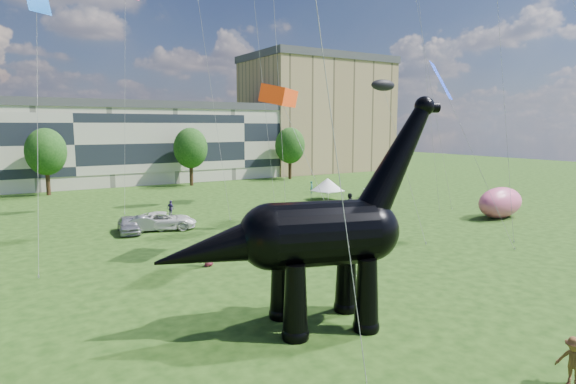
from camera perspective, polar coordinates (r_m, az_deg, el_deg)
ground at (r=27.09m, az=12.96°, el=-12.23°), size 220.00×220.00×0.00m
terrace_row at (r=80.69m, az=-24.49°, el=4.88°), size 78.00×11.00×12.00m
apartment_block at (r=101.29m, az=3.44°, el=8.87°), size 28.00×18.00×22.00m
tree_mid_left at (r=71.31m, az=-26.78°, el=4.68°), size 5.20×5.20×9.44m
tree_mid_right at (r=75.67m, az=-11.48°, el=5.50°), size 5.20×5.20×9.44m
tree_far_right at (r=83.59m, az=0.24°, el=5.87°), size 5.20×5.20×9.44m
dinosaur_sculpture at (r=21.96m, az=2.72°, el=-5.48°), size 13.39×5.69×11.00m
car_silver at (r=43.82m, az=-18.37°, el=-3.71°), size 2.33×4.49×1.46m
car_grey at (r=43.97m, az=-16.48°, el=-3.64°), size 4.38×2.19×1.38m
car_white at (r=44.44m, az=-14.49°, el=-3.32°), size 6.23×4.33×1.58m
car_dark at (r=44.90m, az=-0.53°, el=-3.09°), size 3.07×5.00×1.35m
gazebo_near at (r=60.30m, az=4.71°, el=0.89°), size 4.62×4.62×2.73m
gazebo_far at (r=62.36m, az=10.67°, el=0.94°), size 4.78×4.78×2.61m
inflatable_pink at (r=52.93m, az=23.86°, el=-1.15°), size 6.44×3.66×3.09m
visitors at (r=36.87m, az=-5.42°, el=-5.23°), size 50.01×46.89×1.89m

